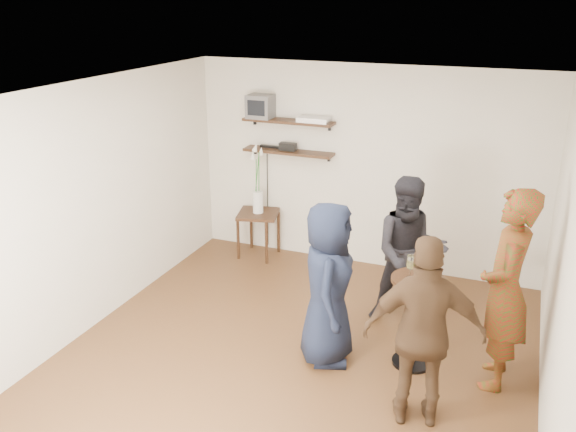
# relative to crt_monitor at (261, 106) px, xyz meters

# --- Properties ---
(room) EXTENTS (4.58, 5.08, 2.68)m
(room) POSITION_rel_crt_monitor_xyz_m (1.38, -2.38, -0.72)
(room) COLOR #4A2817
(room) RESTS_ON ground
(shelf_upper) EXTENTS (1.20, 0.25, 0.04)m
(shelf_upper) POSITION_rel_crt_monitor_xyz_m (0.38, 0.00, -0.17)
(shelf_upper) COLOR black
(shelf_upper) RESTS_ON room
(shelf_lower) EXTENTS (1.20, 0.25, 0.04)m
(shelf_lower) POSITION_rel_crt_monitor_xyz_m (0.38, 0.00, -0.57)
(shelf_lower) COLOR black
(shelf_lower) RESTS_ON room
(crt_monitor) EXTENTS (0.32, 0.30, 0.30)m
(crt_monitor) POSITION_rel_crt_monitor_xyz_m (0.00, 0.00, 0.00)
(crt_monitor) COLOR #59595B
(crt_monitor) RESTS_ON shelf_upper
(dvd_deck) EXTENTS (0.40, 0.24, 0.06)m
(dvd_deck) POSITION_rel_crt_monitor_xyz_m (0.73, 0.00, -0.12)
(dvd_deck) COLOR silver
(dvd_deck) RESTS_ON shelf_upper
(radio) EXTENTS (0.22, 0.10, 0.10)m
(radio) POSITION_rel_crt_monitor_xyz_m (0.37, 0.00, -0.50)
(radio) COLOR black
(radio) RESTS_ON shelf_lower
(power_strip) EXTENTS (0.30, 0.05, 0.03)m
(power_strip) POSITION_rel_crt_monitor_xyz_m (0.12, 0.05, -0.54)
(power_strip) COLOR black
(power_strip) RESTS_ON shelf_lower
(side_table) EXTENTS (0.63, 0.63, 0.62)m
(side_table) POSITION_rel_crt_monitor_xyz_m (0.02, -0.18, -1.50)
(side_table) COLOR black
(side_table) RESTS_ON room
(vase_lilies) EXTENTS (0.19, 0.20, 0.97)m
(vase_lilies) POSITION_rel_crt_monitor_xyz_m (0.01, -0.18, -1.09)
(vase_lilies) COLOR white
(vase_lilies) RESTS_ON side_table
(drinks_table) EXTENTS (0.50, 0.50, 0.92)m
(drinks_table) POSITION_rel_crt_monitor_xyz_m (2.47, -2.00, -1.43)
(drinks_table) COLOR black
(drinks_table) RESTS_ON room
(wine_glass_fl) EXTENTS (0.07, 0.07, 0.22)m
(wine_glass_fl) POSITION_rel_crt_monitor_xyz_m (2.40, -2.02, -0.95)
(wine_glass_fl) COLOR silver
(wine_glass_fl) RESTS_ON drinks_table
(wine_glass_fr) EXTENTS (0.06, 0.06, 0.19)m
(wine_glass_fr) POSITION_rel_crt_monitor_xyz_m (2.54, -2.04, -0.98)
(wine_glass_fr) COLOR silver
(wine_glass_fr) RESTS_ON drinks_table
(wine_glass_bl) EXTENTS (0.07, 0.07, 0.20)m
(wine_glass_bl) POSITION_rel_crt_monitor_xyz_m (2.46, -1.93, -0.96)
(wine_glass_bl) COLOR silver
(wine_glass_bl) RESTS_ON drinks_table
(wine_glass_br) EXTENTS (0.06, 0.06, 0.19)m
(wine_glass_br) POSITION_rel_crt_monitor_xyz_m (2.49, -1.98, -0.97)
(wine_glass_br) COLOR silver
(wine_glass_br) RESTS_ON drinks_table
(person_plaid) EXTENTS (0.46, 0.69, 1.87)m
(person_plaid) POSITION_rel_crt_monitor_xyz_m (3.23, -1.99, -1.08)
(person_plaid) COLOR #A31712
(person_plaid) RESTS_ON room
(person_dark) EXTENTS (0.94, 0.82, 1.64)m
(person_dark) POSITION_rel_crt_monitor_xyz_m (2.24, -1.20, -1.20)
(person_dark) COLOR black
(person_dark) RESTS_ON room
(person_navy) EXTENTS (0.70, 0.90, 1.62)m
(person_navy) POSITION_rel_crt_monitor_xyz_m (1.67, -2.22, -1.21)
(person_navy) COLOR black
(person_navy) RESTS_ON room
(person_brown) EXTENTS (1.04, 0.63, 1.66)m
(person_brown) POSITION_rel_crt_monitor_xyz_m (2.67, -2.81, -1.19)
(person_brown) COLOR #49321F
(person_brown) RESTS_ON room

